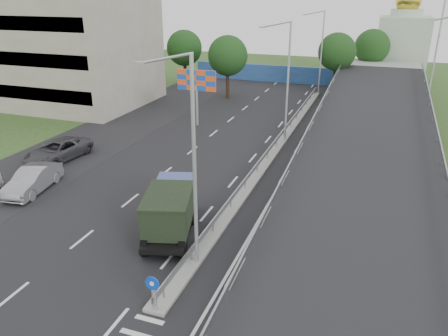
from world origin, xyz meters
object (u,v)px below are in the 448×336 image
at_px(lamp_post_far, 320,48).
at_px(sign_bollard, 154,293).
at_px(lamp_post_near, 190,154).
at_px(parked_car_c, 58,150).
at_px(parked_car_b, 33,180).
at_px(dump_truck, 171,208).
at_px(lamp_post_mid, 286,76).
at_px(church, 402,43).
at_px(billboard, 196,84).

bearing_deg(lamp_post_far, sign_bollard, -90.14).
bearing_deg(lamp_post_near, parked_car_c, 149.04).
xyz_separation_m(lamp_post_near, parked_car_b, (-13.49, 4.14, -4.99)).
height_order(lamp_post_far, dump_truck, lamp_post_far).
bearing_deg(lamp_post_mid, lamp_post_far, 90.00).
distance_m(dump_truck, parked_car_c, 15.16).
relative_size(church, parked_car_c, 2.41).
height_order(lamp_post_far, church, church).
relative_size(lamp_post_mid, church, 0.73).
bearing_deg(church, lamp_post_mid, -106.22).
xyz_separation_m(lamp_post_mid, lamp_post_far, (0.00, 20.00, 0.00)).
distance_m(lamp_post_mid, billboard, 9.47).
height_order(lamp_post_near, billboard, lamp_post_near).
bearing_deg(sign_bollard, dump_truck, 109.82).
distance_m(lamp_post_mid, parked_car_c, 19.62).
height_order(lamp_post_far, parked_car_b, lamp_post_far).
distance_m(sign_bollard, parked_car_c, 20.54).
xyz_separation_m(lamp_post_mid, parked_car_c, (-15.77, -10.54, -5.01)).
bearing_deg(lamp_post_near, lamp_post_mid, 90.00).
height_order(lamp_post_near, church, church).
bearing_deg(lamp_post_mid, parked_car_c, -146.25).
bearing_deg(lamp_post_near, lamp_post_far, 90.00).
height_order(lamp_post_near, lamp_post_mid, same).
bearing_deg(billboard, lamp_post_mid, -12.38).
bearing_deg(lamp_post_near, sign_bollard, -91.64).
relative_size(lamp_post_mid, parked_car_b, 2.04).
xyz_separation_m(sign_bollard, church, (10.00, 57.83, 4.28)).
distance_m(sign_bollard, church, 58.84).
height_order(dump_truck, parked_car_c, dump_truck).
height_order(billboard, parked_car_c, billboard).
xyz_separation_m(parked_car_b, parked_car_c, (-2.28, 5.32, -0.02)).
relative_size(lamp_post_near, dump_truck, 1.55).
bearing_deg(parked_car_b, church, 55.88).
xyz_separation_m(sign_bollard, lamp_post_mid, (0.11, 23.83, 4.77)).
bearing_deg(parked_car_c, lamp_post_far, 69.09).
distance_m(lamp_post_near, lamp_post_mid, 20.00).
bearing_deg(lamp_post_mid, parked_car_b, -130.38).
height_order(sign_bollard, lamp_post_far, lamp_post_far).
height_order(billboard, parked_car_b, billboard).
xyz_separation_m(sign_bollard, billboard, (-9.00, 25.83, 3.15)).
distance_m(lamp_post_near, dump_truck, 5.48).
bearing_deg(lamp_post_far, billboard, -116.84).
relative_size(sign_bollard, billboard, 0.30).
bearing_deg(lamp_post_far, church, 54.76).
bearing_deg(parked_car_b, dump_truck, -17.78).
bearing_deg(parked_car_b, parked_car_c, 104.23).
distance_m(lamp_post_far, parked_car_c, 34.73).
xyz_separation_m(lamp_post_far, parked_car_b, (-13.49, -35.86, -4.99)).
bearing_deg(parked_car_b, sign_bollard, -39.77).
xyz_separation_m(lamp_post_near, dump_truck, (-2.36, 2.42, -4.31)).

